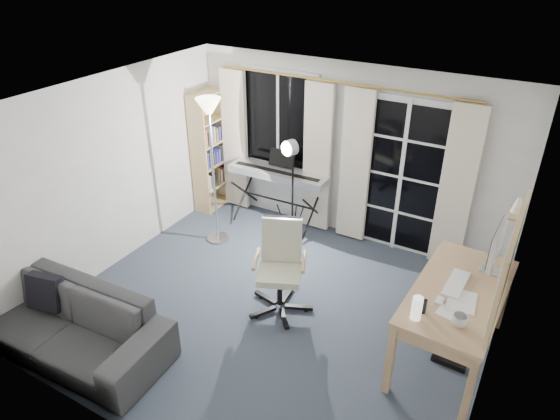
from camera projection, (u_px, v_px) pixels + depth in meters
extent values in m
cube|color=#323949|center=(273.00, 310.00, 5.69)|extent=(4.50, 4.00, 0.02)
cube|color=white|center=(280.00, 119.00, 6.92)|extent=(1.20, 0.06, 1.40)
cube|color=black|center=(278.00, 120.00, 6.90)|extent=(1.10, 0.02, 1.30)
cube|color=white|center=(278.00, 120.00, 6.89)|extent=(0.04, 0.03, 1.30)
cube|color=white|center=(402.00, 178.00, 6.37)|extent=(1.32, 0.06, 2.11)
cube|color=black|center=(378.00, 174.00, 6.47)|extent=(0.55, 0.02, 1.95)
cube|color=black|center=(424.00, 184.00, 6.21)|extent=(0.55, 0.02, 1.95)
cube|color=white|center=(401.00, 179.00, 6.34)|extent=(0.05, 0.04, 2.05)
cube|color=white|center=(396.00, 212.00, 6.57)|extent=(1.15, 0.03, 0.03)
cube|color=white|center=(401.00, 177.00, 6.32)|extent=(1.15, 0.03, 0.03)
cube|color=white|center=(406.00, 140.00, 6.08)|extent=(1.15, 0.03, 0.03)
cylinder|color=gold|center=(339.00, 82.00, 6.15)|extent=(3.50, 0.03, 0.03)
cube|color=#F4E0C7|center=(235.00, 141.00, 7.35)|extent=(0.40, 0.07, 2.10)
cube|color=#F4E0C7|center=(317.00, 159.00, 6.76)|extent=(0.40, 0.07, 2.10)
cube|color=#F4E0C7|center=(355.00, 167.00, 6.53)|extent=(0.40, 0.07, 2.10)
cube|color=#F4E0C7|center=(456.00, 189.00, 5.96)|extent=(0.40, 0.07, 2.10)
cube|color=tan|center=(199.00, 158.00, 7.23)|extent=(0.29, 0.03, 1.82)
cube|color=tan|center=(230.00, 140.00, 7.86)|extent=(0.29, 0.03, 1.82)
cube|color=tan|center=(208.00, 147.00, 7.60)|extent=(0.04, 0.82, 1.82)
cube|color=tan|center=(218.00, 200.00, 7.97)|extent=(0.31, 0.82, 0.02)
cube|color=tan|center=(217.00, 181.00, 7.81)|extent=(0.31, 0.82, 0.02)
cube|color=tan|center=(216.00, 161.00, 7.64)|extent=(0.31, 0.82, 0.02)
cube|color=tan|center=(214.00, 140.00, 7.47)|extent=(0.31, 0.82, 0.02)
cube|color=tan|center=(213.00, 117.00, 7.31)|extent=(0.31, 0.82, 0.02)
cube|color=tan|center=(211.00, 91.00, 7.12)|extent=(0.31, 0.82, 0.02)
cube|color=#B6B1AB|center=(205.00, 182.00, 7.48)|extent=(0.20, 0.06, 0.23)
cube|color=olive|center=(208.00, 181.00, 7.56)|extent=(0.20, 0.04, 0.18)
cube|color=#353535|center=(211.00, 179.00, 7.61)|extent=(0.20, 0.04, 0.21)
cube|color=olive|center=(214.00, 175.00, 7.65)|extent=(0.20, 0.04, 0.27)
cube|color=#B6B1AB|center=(216.00, 175.00, 7.72)|extent=(0.20, 0.05, 0.21)
cube|color=#C86939|center=(220.00, 173.00, 7.78)|extent=(0.20, 0.04, 0.22)
cube|color=#3B3AAE|center=(222.00, 172.00, 7.83)|extent=(0.20, 0.05, 0.22)
cube|color=olive|center=(225.00, 170.00, 7.90)|extent=(0.20, 0.03, 0.21)
cube|color=#C86939|center=(227.00, 168.00, 7.94)|extent=(0.20, 0.05, 0.22)
cube|color=#353535|center=(230.00, 166.00, 8.00)|extent=(0.20, 0.03, 0.24)
cube|color=#3B3AAE|center=(203.00, 161.00, 7.31)|extent=(0.20, 0.03, 0.25)
cube|color=#353535|center=(206.00, 159.00, 7.36)|extent=(0.20, 0.06, 0.24)
cube|color=#353535|center=(209.00, 158.00, 7.44)|extent=(0.20, 0.04, 0.21)
cube|color=#3B3AAE|center=(212.00, 157.00, 7.49)|extent=(0.20, 0.03, 0.20)
cube|color=#3B3AAE|center=(215.00, 155.00, 7.54)|extent=(0.20, 0.04, 0.21)
cube|color=#353535|center=(217.00, 152.00, 7.58)|extent=(0.20, 0.03, 0.25)
cube|color=#353535|center=(220.00, 152.00, 7.65)|extent=(0.20, 0.05, 0.20)
cube|color=gold|center=(223.00, 150.00, 7.70)|extent=(0.20, 0.04, 0.21)
cube|color=olive|center=(225.00, 148.00, 7.76)|extent=(0.20, 0.03, 0.22)
cube|color=#353535|center=(227.00, 147.00, 7.81)|extent=(0.20, 0.03, 0.21)
cube|color=#C86939|center=(201.00, 138.00, 7.14)|extent=(0.20, 0.04, 0.26)
cube|color=#353535|center=(204.00, 138.00, 7.21)|extent=(0.20, 0.03, 0.20)
cube|color=#B6B1AB|center=(207.00, 135.00, 7.24)|extent=(0.20, 0.03, 0.27)
cube|color=#B6B1AB|center=(209.00, 134.00, 7.29)|extent=(0.20, 0.04, 0.25)
cube|color=olive|center=(212.00, 134.00, 7.36)|extent=(0.20, 0.03, 0.20)
cube|color=#3B3AAE|center=(215.00, 133.00, 7.40)|extent=(0.20, 0.04, 0.21)
cylinder|color=#B2B2B7|center=(218.00, 238.00, 6.99)|extent=(0.38, 0.38, 0.03)
cylinder|color=#B2B2B7|center=(214.00, 177.00, 6.54)|extent=(0.04, 0.04, 1.87)
cone|color=#FFE5B2|center=(208.00, 106.00, 6.07)|extent=(0.40, 0.40, 0.19)
cylinder|color=black|center=(245.00, 192.00, 7.42)|extent=(0.05, 0.70, 0.64)
cylinder|color=black|center=(245.00, 192.00, 7.42)|extent=(0.05, 0.70, 0.64)
cylinder|color=black|center=(313.00, 209.00, 6.95)|extent=(0.05, 0.70, 0.64)
cylinder|color=black|center=(313.00, 209.00, 6.95)|extent=(0.05, 0.70, 0.64)
cylinder|color=black|center=(278.00, 200.00, 7.18)|extent=(1.12, 0.05, 0.03)
cube|color=silver|center=(278.00, 174.00, 6.98)|extent=(1.46, 0.40, 0.10)
cube|color=white|center=(275.00, 173.00, 6.89)|extent=(1.35, 0.19, 0.02)
cube|color=black|center=(277.00, 171.00, 6.92)|extent=(1.30, 0.12, 0.01)
cube|color=black|center=(282.00, 158.00, 6.97)|extent=(0.39, 0.09, 0.24)
cylinder|color=black|center=(297.00, 228.00, 6.72)|extent=(0.11, 0.23, 0.62)
cylinder|color=black|center=(295.00, 221.00, 6.88)|extent=(0.16, 0.20, 0.62)
cylinder|color=black|center=(285.00, 226.00, 6.78)|extent=(0.24, 0.06, 0.62)
cylinder|color=black|center=(293.00, 185.00, 6.50)|extent=(0.03, 0.03, 1.07)
cylinder|color=silver|center=(290.00, 148.00, 6.22)|extent=(0.23, 0.18, 0.21)
cylinder|color=white|center=(286.00, 149.00, 6.18)|extent=(0.17, 0.08, 0.18)
cube|color=black|center=(299.00, 307.00, 5.65)|extent=(0.31, 0.17, 0.04)
cylinder|color=black|center=(306.00, 309.00, 5.65)|extent=(0.07, 0.07, 0.05)
cube|color=black|center=(287.00, 295.00, 5.85)|extent=(0.08, 0.32, 0.04)
cylinder|color=black|center=(290.00, 292.00, 5.92)|extent=(0.07, 0.07, 0.05)
cube|color=black|center=(266.00, 298.00, 5.80)|extent=(0.32, 0.12, 0.04)
cylinder|color=black|center=(261.00, 296.00, 5.86)|extent=(0.07, 0.07, 0.05)
cube|color=black|center=(263.00, 312.00, 5.58)|extent=(0.20, 0.30, 0.04)
cylinder|color=black|center=(256.00, 316.00, 5.55)|extent=(0.07, 0.07, 0.05)
cube|color=black|center=(284.00, 319.00, 5.48)|extent=(0.25, 0.27, 0.04)
cylinder|color=black|center=(285.00, 325.00, 5.43)|extent=(0.07, 0.07, 0.05)
cylinder|color=black|center=(280.00, 289.00, 5.56)|extent=(0.08, 0.08, 0.40)
cube|color=beige|center=(280.00, 273.00, 5.45)|extent=(0.61, 0.61, 0.08)
cube|color=beige|center=(282.00, 240.00, 5.50)|extent=(0.45, 0.29, 0.52)
cube|color=black|center=(282.00, 236.00, 5.52)|extent=(0.42, 0.26, 0.48)
cylinder|color=tan|center=(256.00, 259.00, 5.42)|extent=(0.20, 0.38, 0.04)
cylinder|color=tan|center=(304.00, 262.00, 5.37)|extent=(0.20, 0.38, 0.04)
cube|color=tan|center=(459.00, 292.00, 4.67)|extent=(0.85, 1.60, 0.04)
cube|color=tan|center=(458.00, 298.00, 4.70)|extent=(0.81, 1.55, 0.11)
cube|color=tan|center=(390.00, 359.00, 4.48)|extent=(0.07, 0.07, 0.80)
cube|color=tan|center=(469.00, 393.00, 4.16)|extent=(0.07, 0.07, 0.80)
cube|color=tan|center=(439.00, 276.00, 5.58)|extent=(0.07, 0.07, 0.80)
cube|color=tan|center=(504.00, 297.00, 5.25)|extent=(0.07, 0.07, 0.80)
cube|color=silver|center=(491.00, 271.00, 4.91)|extent=(0.21, 0.14, 0.02)
cube|color=silver|center=(494.00, 258.00, 4.83)|extent=(0.05, 0.04, 0.25)
cube|color=silver|center=(498.00, 243.00, 4.75)|extent=(0.07, 0.61, 0.38)
cube|color=black|center=(495.00, 242.00, 4.76)|extent=(0.04, 0.56, 0.34)
cube|color=white|center=(456.00, 283.00, 4.72)|extent=(0.18, 0.48, 0.02)
cube|color=white|center=(440.00, 301.00, 4.50)|extent=(0.07, 0.11, 0.02)
cube|color=white|center=(462.00, 301.00, 4.51)|extent=(0.28, 0.36, 0.01)
cube|color=white|center=(451.00, 314.00, 4.36)|extent=(0.26, 0.20, 0.00)
cube|color=black|center=(423.00, 306.00, 4.35)|extent=(0.06, 0.05, 0.13)
cylinder|color=white|center=(417.00, 308.00, 4.26)|extent=(0.09, 0.09, 0.22)
cube|color=black|center=(449.00, 362.00, 4.95)|extent=(0.34, 0.10, 0.06)
imported|color=silver|center=(460.00, 319.00, 4.20)|extent=(0.14, 0.11, 0.14)
cube|color=tan|center=(506.00, 272.00, 3.70)|extent=(0.04, 0.94, 0.74)
cube|color=white|center=(503.00, 271.00, 3.71)|extent=(0.01, 0.84, 0.64)
cube|color=tan|center=(523.00, 215.00, 4.36)|extent=(0.03, 0.42, 0.32)
cube|color=#489166|center=(521.00, 214.00, 4.37)|extent=(0.00, 0.36, 0.26)
cube|color=tan|center=(516.00, 213.00, 4.89)|extent=(0.16, 0.30, 0.02)
cone|color=beige|center=(518.00, 205.00, 4.85)|extent=(0.12, 0.12, 0.15)
imported|color=#2D2D2F|center=(61.00, 314.00, 4.97)|extent=(2.27, 0.76, 0.88)
cube|color=black|center=(45.00, 292.00, 5.14)|extent=(0.41, 0.28, 0.40)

